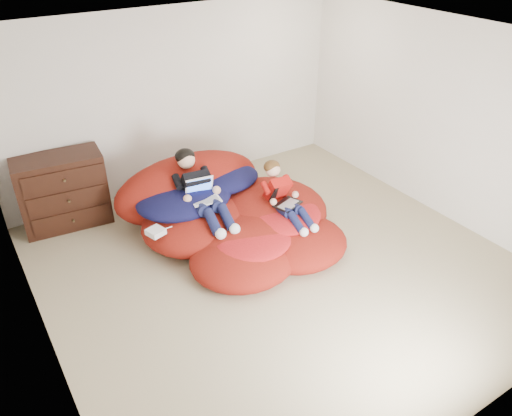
{
  "coord_description": "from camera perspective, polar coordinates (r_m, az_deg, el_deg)",
  "views": [
    {
      "loc": [
        -2.7,
        -3.73,
        3.56
      ],
      "look_at": [
        -0.15,
        0.24,
        0.7
      ],
      "focal_mm": 35.0,
      "sensor_mm": 36.0,
      "label": 1
    }
  ],
  "objects": [
    {
      "name": "room_shell",
      "position": [
        5.68,
        2.57,
        -4.77
      ],
      "size": [
        5.1,
        5.1,
        2.77
      ],
      "color": "tan",
      "rests_on": "ground"
    },
    {
      "name": "laptop_black",
      "position": [
        6.01,
        3.26,
        1.14
      ],
      "size": [
        0.38,
        0.43,
        0.22
      ],
      "color": "black",
      "rests_on": "younger_boy"
    },
    {
      "name": "older_boy",
      "position": [
        6.03,
        -6.58,
        2.4
      ],
      "size": [
        0.37,
        1.2,
        0.69
      ],
      "color": "black",
      "rests_on": "beanbag_pile"
    },
    {
      "name": "younger_boy",
      "position": [
        6.01,
        3.06,
        1.72
      ],
      "size": [
        0.29,
        0.93,
        0.62
      ],
      "color": "red",
      "rests_on": "beanbag_pile"
    },
    {
      "name": "beanbag_pile",
      "position": [
        6.22,
        -2.95,
        -0.76
      ],
      "size": [
        2.52,
        2.48,
        0.92
      ],
      "color": "maroon",
      "rests_on": "ground"
    },
    {
      "name": "power_adapter",
      "position": [
        5.73,
        -11.39,
        -2.68
      ],
      "size": [
        0.22,
        0.22,
        0.07
      ],
      "primitive_type": "cube",
      "rotation": [
        0.0,
        0.0,
        0.3
      ],
      "color": "white",
      "rests_on": "beanbag_pile"
    },
    {
      "name": "dresser",
      "position": [
        6.76,
        -21.21,
        1.82
      ],
      "size": [
        1.1,
        0.65,
        0.95
      ],
      "color": "black",
      "rests_on": "ground"
    },
    {
      "name": "cream_pillow",
      "position": [
        6.53,
        -11.41,
        3.83
      ],
      "size": [
        0.41,
        0.26,
        0.26
      ],
      "primitive_type": "ellipsoid",
      "color": "silver",
      "rests_on": "beanbag_pile"
    },
    {
      "name": "laptop_white",
      "position": [
        5.96,
        -6.1,
        1.67
      ],
      "size": [
        0.37,
        0.36,
        0.25
      ],
      "color": "white",
      "rests_on": "older_boy"
    }
  ]
}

